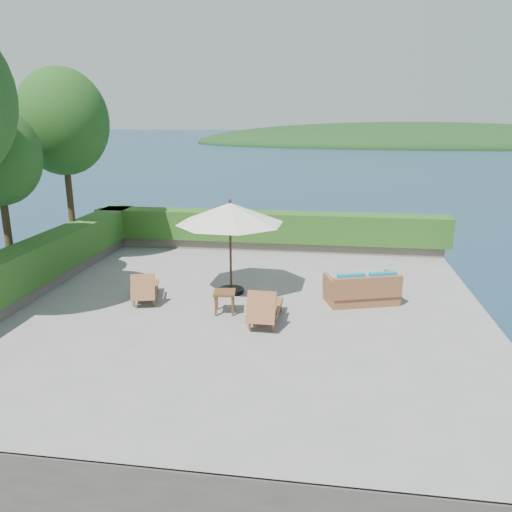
# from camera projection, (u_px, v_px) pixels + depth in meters

# --- Properties ---
(ground) EXTENTS (12.00, 12.00, 0.00)m
(ground) POSITION_uv_depth(u_px,v_px,m) (239.00, 306.00, 12.43)
(ground) COLOR gray
(ground) RESTS_ON ground
(foundation) EXTENTS (12.00, 12.00, 3.00)m
(foundation) POSITION_uv_depth(u_px,v_px,m) (240.00, 363.00, 12.85)
(foundation) COLOR #5B5348
(foundation) RESTS_ON ocean
(ocean) EXTENTS (600.00, 600.00, 0.00)m
(ocean) POSITION_uv_depth(u_px,v_px,m) (240.00, 412.00, 13.24)
(ocean) COLOR #163446
(ocean) RESTS_ON ground
(offshore_island) EXTENTS (126.00, 57.60, 12.60)m
(offshore_island) POSITION_uv_depth(u_px,v_px,m) (411.00, 144.00, 143.20)
(offshore_island) COLOR black
(offshore_island) RESTS_ON ocean
(planter_wall_far) EXTENTS (12.00, 0.60, 0.36)m
(planter_wall_far) POSITION_uv_depth(u_px,v_px,m) (267.00, 245.00, 17.72)
(planter_wall_far) COLOR #665F52
(planter_wall_far) RESTS_ON ground
(planter_wall_left) EXTENTS (0.60, 12.00, 0.36)m
(planter_wall_left) POSITION_uv_depth(u_px,v_px,m) (31.00, 289.00, 13.16)
(planter_wall_left) COLOR #665F52
(planter_wall_left) RESTS_ON ground
(hedge_far) EXTENTS (12.40, 0.90, 1.00)m
(hedge_far) POSITION_uv_depth(u_px,v_px,m) (267.00, 226.00, 17.54)
(hedge_far) COLOR #244B15
(hedge_far) RESTS_ON planter_wall_far
(hedge_left) EXTENTS (0.90, 12.40, 1.00)m
(hedge_left) POSITION_uv_depth(u_px,v_px,m) (28.00, 265.00, 12.98)
(hedge_left) COLOR #244B15
(hedge_left) RESTS_ON planter_wall_left
(tree_far) EXTENTS (2.80, 2.80, 6.03)m
(tree_far) POSITION_uv_depth(u_px,v_px,m) (62.00, 122.00, 15.13)
(tree_far) COLOR #3F2E18
(tree_far) RESTS_ON ground
(patio_umbrella) EXTENTS (3.61, 3.61, 2.53)m
(patio_umbrella) POSITION_uv_depth(u_px,v_px,m) (230.00, 214.00, 12.85)
(patio_umbrella) COLOR black
(patio_umbrella) RESTS_ON ground
(lounge_left) EXTENTS (0.94, 1.54, 0.83)m
(lounge_left) POSITION_uv_depth(u_px,v_px,m) (145.00, 288.00, 12.73)
(lounge_left) COLOR brown
(lounge_left) RESTS_ON ground
(lounge_right) EXTENTS (0.75, 1.59, 0.90)m
(lounge_right) POSITION_uv_depth(u_px,v_px,m) (265.00, 307.00, 11.35)
(lounge_right) COLOR brown
(lounge_right) RESTS_ON ground
(side_table) EXTENTS (0.58, 0.58, 0.54)m
(side_table) POSITION_uv_depth(u_px,v_px,m) (224.00, 295.00, 11.91)
(side_table) COLOR brown
(side_table) RESTS_ON ground
(wicker_loveseat) EXTENTS (1.97, 1.41, 0.88)m
(wicker_loveseat) POSITION_uv_depth(u_px,v_px,m) (362.00, 290.00, 12.57)
(wicker_loveseat) COLOR brown
(wicker_loveseat) RESTS_ON ground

